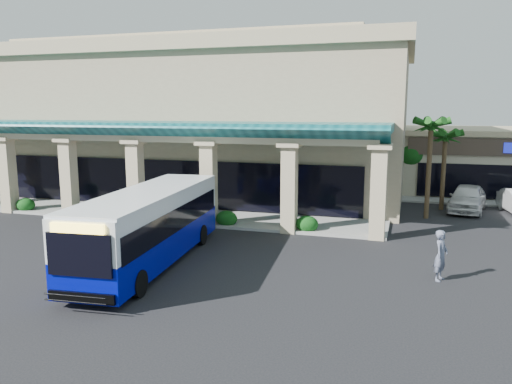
% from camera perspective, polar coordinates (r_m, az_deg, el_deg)
% --- Properties ---
extents(ground, '(110.00, 110.00, 0.00)m').
position_cam_1_polar(ground, '(21.97, -3.27, -7.52)').
color(ground, black).
extents(main_building, '(30.80, 14.80, 11.35)m').
position_cam_1_polar(main_building, '(38.86, -6.23, 8.33)').
color(main_building, tan).
rests_on(main_building, ground).
extents(arcade, '(30.00, 6.20, 5.70)m').
position_cam_1_polar(arcade, '(30.83, -12.91, 2.59)').
color(arcade, '#0E5157').
rests_on(arcade, ground).
extents(palm_0, '(2.40, 2.40, 6.60)m').
position_cam_1_polar(palm_0, '(30.86, 19.18, 3.15)').
color(palm_0, '#123F10').
rests_on(palm_0, ground).
extents(palm_1, '(2.40, 2.40, 5.80)m').
position_cam_1_polar(palm_1, '(33.93, 20.67, 2.92)').
color(palm_1, '#123F10').
rests_on(palm_1, ground).
extents(broadleaf_tree, '(2.60, 2.60, 4.81)m').
position_cam_1_polar(broadleaf_tree, '(38.89, 17.26, 3.13)').
color(broadleaf_tree, '#0E3F0F').
rests_on(broadleaf_tree, ground).
extents(transit_bus, '(3.56, 11.29, 3.10)m').
position_cam_1_polar(transit_bus, '(21.24, -12.03, -3.98)').
color(transit_bus, '#020A99').
rests_on(transit_bus, ground).
extents(pedestrian, '(0.69, 0.83, 1.94)m').
position_cam_1_polar(pedestrian, '(20.15, 20.38, -6.82)').
color(pedestrian, slate).
rests_on(pedestrian, ground).
extents(car_silver, '(2.95, 5.32, 1.71)m').
position_cam_1_polar(car_silver, '(34.25, 23.00, -0.63)').
color(car_silver, silver).
rests_on(car_silver, ground).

